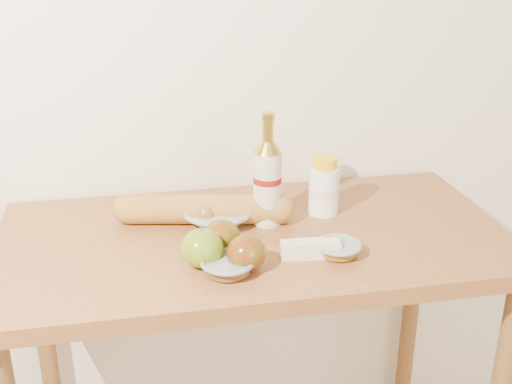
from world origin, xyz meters
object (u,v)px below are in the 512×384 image
(bourbon_bottle, at_px, (267,180))
(table, at_px, (254,279))
(cream_bottle, at_px, (324,187))
(baguette, at_px, (204,209))
(egg_bowl, at_px, (218,214))

(bourbon_bottle, bearing_deg, table, -125.18)
(table, xyz_separation_m, bourbon_bottle, (0.04, 0.05, 0.24))
(cream_bottle, height_order, baguette, cream_bottle)
(cream_bottle, distance_m, egg_bowl, 0.27)
(bourbon_bottle, xyz_separation_m, egg_bowl, (-0.12, 0.02, -0.09))
(bourbon_bottle, xyz_separation_m, baguette, (-0.15, 0.03, -0.08))
(cream_bottle, xyz_separation_m, baguette, (-0.30, -0.00, -0.03))
(table, relative_size, cream_bottle, 8.04)
(table, xyz_separation_m, egg_bowl, (-0.07, 0.08, 0.15))
(bourbon_bottle, relative_size, cream_bottle, 1.87)
(cream_bottle, xyz_separation_m, egg_bowl, (-0.27, -0.01, -0.04))
(table, height_order, egg_bowl, egg_bowl)
(egg_bowl, relative_size, baguette, 0.39)
(table, relative_size, baguette, 2.67)
(table, height_order, bourbon_bottle, bourbon_bottle)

